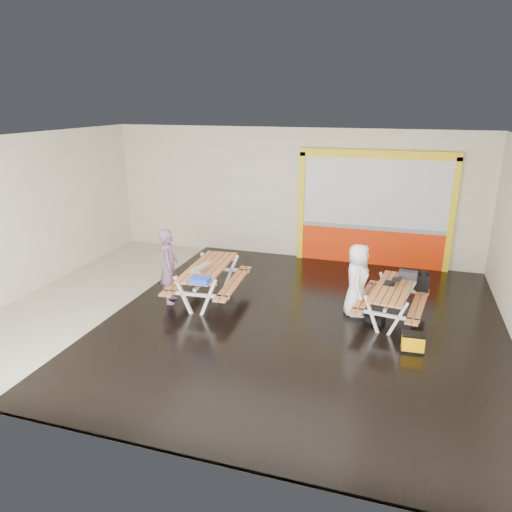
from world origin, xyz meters
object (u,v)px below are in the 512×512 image
(laptop_left, at_px, (200,268))
(picnic_table_right, at_px, (392,295))
(dark_case, at_px, (375,319))
(laptop_right, at_px, (392,282))
(blue_pouch, at_px, (200,280))
(backpack, at_px, (423,281))
(fluke_bag, at_px, (413,343))
(person_right, at_px, (357,280))
(person_left, at_px, (169,266))
(toolbox, at_px, (408,275))
(picnic_table_left, at_px, (208,274))

(laptop_left, bearing_deg, picnic_table_right, 6.85)
(picnic_table_right, relative_size, dark_case, 5.85)
(laptop_right, relative_size, blue_pouch, 0.95)
(backpack, bearing_deg, fluke_bag, -94.63)
(person_right, xyz_separation_m, backpack, (1.26, 0.60, -0.10))
(person_left, bearing_deg, toolbox, -97.52)
(person_right, relative_size, blue_pouch, 4.04)
(person_left, relative_size, fluke_bag, 4.01)
(person_left, height_order, dark_case, person_left)
(person_right, bearing_deg, fluke_bag, -142.33)
(person_right, height_order, dark_case, person_right)
(picnic_table_right, xyz_separation_m, fluke_bag, (0.42, -1.19, -0.35))
(backpack, relative_size, fluke_bag, 1.04)
(laptop_left, relative_size, toolbox, 1.11)
(picnic_table_left, relative_size, toolbox, 5.61)
(person_right, height_order, blue_pouch, person_right)
(picnic_table_left, relative_size, dark_case, 6.35)
(laptop_right, bearing_deg, person_right, -170.31)
(laptop_left, bearing_deg, dark_case, 3.92)
(fluke_bag, bearing_deg, toolbox, 94.76)
(picnic_table_right, xyz_separation_m, toolbox, (0.27, 0.57, 0.25))
(fluke_bag, bearing_deg, person_right, 131.60)
(person_right, xyz_separation_m, toolbox, (0.96, 0.51, 0.05))
(picnic_table_right, bearing_deg, person_right, 175.34)
(person_left, xyz_separation_m, blue_pouch, (0.97, -0.59, 0.02))
(picnic_table_right, xyz_separation_m, backpack, (0.57, 0.66, 0.11))
(person_left, xyz_separation_m, dark_case, (4.26, 0.31, -0.74))
(person_right, bearing_deg, person_left, 94.66)
(person_left, relative_size, dark_case, 4.81)
(laptop_right, bearing_deg, laptop_left, -170.63)
(person_left, relative_size, backpack, 3.87)
(person_left, relative_size, laptop_left, 3.85)
(laptop_left, distance_m, toolbox, 4.26)
(person_left, bearing_deg, picnic_table_left, -84.81)
(dark_case, bearing_deg, backpack, 46.13)
(person_left, xyz_separation_m, backpack, (5.10, 1.18, -0.19))
(person_left, distance_m, laptop_right, 4.56)
(dark_case, height_order, fluke_bag, fluke_bag)
(blue_pouch, bearing_deg, backpack, 23.20)
(fluke_bag, bearing_deg, backpack, 85.37)
(picnic_table_left, height_order, picnic_table_right, picnic_table_left)
(picnic_table_right, bearing_deg, laptop_right, 97.92)
(laptop_left, distance_m, blue_pouch, 0.72)
(laptop_left, xyz_separation_m, laptop_right, (3.84, 0.63, -0.10))
(person_left, height_order, laptop_left, person_left)
(picnic_table_left, distance_m, laptop_left, 0.39)
(dark_case, distance_m, fluke_bag, 1.20)
(backpack, xyz_separation_m, dark_case, (-0.84, -0.87, -0.55))
(toolbox, bearing_deg, laptop_left, -165.94)
(laptop_left, height_order, laptop_right, laptop_left)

